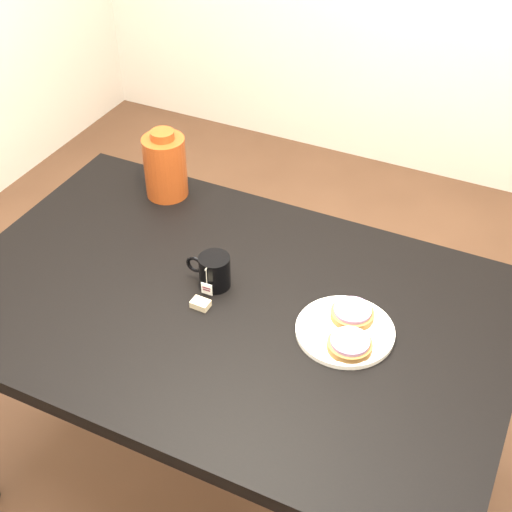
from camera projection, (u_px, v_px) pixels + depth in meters
name	position (u px, v px, depth m)	size (l,w,h in m)	color
ground_plane	(234.00, 476.00, 2.24)	(4.00, 4.00, 0.00)	brown
table	(229.00, 325.00, 1.82)	(1.40, 0.90, 0.75)	black
plate	(345.00, 330.00, 1.68)	(0.23, 0.23, 0.02)	white
bagel_back	(352.00, 313.00, 1.70)	(0.14, 0.14, 0.03)	brown
bagel_front	(350.00, 344.00, 1.62)	(0.12, 0.12, 0.03)	brown
mug	(214.00, 271.00, 1.79)	(0.12, 0.09, 0.09)	black
teabag_pouch	(201.00, 304.00, 1.75)	(0.04, 0.03, 0.02)	#C6B793
bagel_package	(165.00, 166.00, 2.08)	(0.16, 0.16, 0.21)	#62220C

